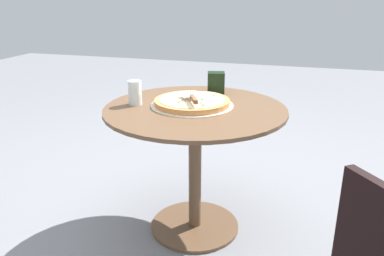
{
  "coord_description": "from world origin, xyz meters",
  "views": [
    {
      "loc": [
        -1.71,
        -0.49,
        1.21
      ],
      "look_at": [
        0.03,
        0.02,
        0.56
      ],
      "focal_mm": 35.73,
      "sensor_mm": 36.0,
      "label": 1
    }
  ],
  "objects": [
    {
      "name": "pizza_server",
      "position": [
        -0.02,
        0.01,
        0.74
      ],
      "size": [
        0.21,
        0.14,
        0.02
      ],
      "color": "silver",
      "rests_on": "pizza_on_tray"
    },
    {
      "name": "napkin_dispenser",
      "position": [
        0.29,
        -0.03,
        0.74
      ],
      "size": [
        0.1,
        0.11,
        0.12
      ],
      "primitive_type": "cube",
      "rotation": [
        0.0,
        0.0,
        4.96
      ],
      "color": "black",
      "rests_on": "patio_table"
    },
    {
      "name": "pizza_on_tray",
      "position": [
        0.03,
        0.02,
        0.7
      ],
      "size": [
        0.41,
        0.41,
        0.05
      ],
      "color": "beige",
      "rests_on": "patio_table"
    },
    {
      "name": "drinking_cup",
      "position": [
        -0.04,
        0.3,
        0.74
      ],
      "size": [
        0.07,
        0.07,
        0.12
      ],
      "primitive_type": "cylinder",
      "color": "white",
      "rests_on": "patio_table"
    },
    {
      "name": "patio_table",
      "position": [
        0.0,
        0.0,
        0.5
      ],
      "size": [
        0.89,
        0.89,
        0.68
      ],
      "color": "brown",
      "rests_on": "ground"
    },
    {
      "name": "ground_plane",
      "position": [
        0.0,
        0.0,
        0.0
      ],
      "size": [
        10.0,
        10.0,
        0.0
      ],
      "primitive_type": "plane",
      "color": "gray"
    }
  ]
}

